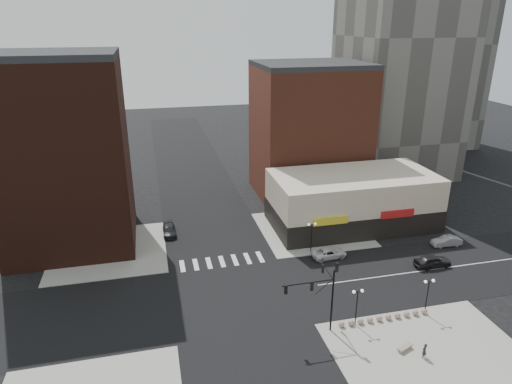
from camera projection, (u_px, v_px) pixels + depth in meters
name	position (u px, v px, depth m)	size (l,w,h in m)	color
ground	(235.00, 297.00, 51.65)	(240.00, 240.00, 0.00)	black
road_ew	(235.00, 297.00, 51.65)	(200.00, 14.00, 0.02)	black
road_ns	(235.00, 297.00, 51.65)	(14.00, 200.00, 0.02)	black
sidewalk_nw	(109.00, 251.00, 61.63)	(15.00, 15.00, 0.12)	gray
sidewalk_ne	(312.00, 229.00, 67.97)	(15.00, 15.00, 0.12)	gray
sidewalk_se	(432.00, 357.00, 42.42)	(18.00, 14.00, 0.12)	gray
building_nw	(64.00, 157.00, 59.83)	(16.00, 15.00, 25.00)	#371911
building_ne_midrise	(309.00, 133.00, 78.66)	(18.00, 15.00, 22.00)	brown
building_ne_row	(352.00, 204.00, 68.68)	(24.20, 12.20, 8.00)	beige
traffic_signal	(322.00, 288.00, 44.35)	(5.59, 3.09, 7.77)	black
street_lamp_se_a	(357.00, 298.00, 45.62)	(1.22, 0.32, 4.16)	black
street_lamp_se_b	(428.00, 288.00, 47.37)	(1.22, 0.32, 4.16)	black
street_lamp_ne	(312.00, 230.00, 60.36)	(1.22, 0.32, 4.16)	black
bollard_row	(384.00, 318.00, 47.34)	(10.07, 0.62, 0.62)	gray
white_suv	(329.00, 253.00, 59.86)	(2.15, 4.67, 1.30)	silver
dark_sedan_east	(433.00, 261.00, 57.63)	(1.89, 4.71, 1.60)	black
silver_sedan	(446.00, 241.00, 62.97)	(1.45, 4.17, 1.37)	gray
dark_sedan_north	(169.00, 230.00, 66.25)	(1.84, 4.52, 1.31)	black
pedestrian	(424.00, 351.00, 41.98)	(0.55, 0.36, 1.52)	#28252B
stone_bench	(405.00, 348.00, 43.12)	(1.77, 1.10, 0.40)	gray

